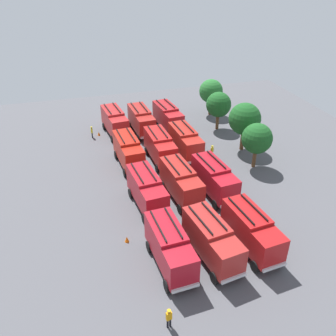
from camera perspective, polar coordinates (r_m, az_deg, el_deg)
The scene contains 24 objects.
ground_plane at distance 44.58m, azimuth 0.00°, elevation -1.55°, with size 64.84×64.84×0.00m, color #4C4C51.
fire_truck_0 at distance 55.31m, azimuth -8.39°, elevation 7.33°, with size 7.43×3.40×3.88m.
fire_truck_1 at distance 46.50m, azimuth -6.25°, elevation 2.78°, with size 7.34×3.13×3.88m.
fire_truck_2 at distance 38.60m, azimuth -3.35°, elevation -3.44°, with size 7.39×3.29×3.88m.
fire_truck_3 at distance 31.73m, azimuth 0.30°, elevation -12.27°, with size 7.34×3.12×3.88m.
fire_truck_4 at distance 55.28m, azimuth -4.23°, elevation 7.57°, with size 7.33×3.09×3.88m.
fire_truck_5 at distance 47.21m, azimuth -1.27°, elevation 3.42°, with size 7.29×2.99×3.88m.
fire_truck_6 at distance 39.93m, azimuth 2.06°, elevation -2.12°, with size 7.40×3.30×3.88m.
fire_truck_7 at distance 32.62m, azimuth 6.94°, elevation -11.11°, with size 7.47×3.58×3.88m.
fire_truck_8 at distance 56.39m, azimuth -0.03°, elevation 8.14°, with size 7.42×3.37×3.88m.
fire_truck_9 at distance 48.63m, azimuth 2.75°, elevation 4.25°, with size 7.32×3.08×3.88m.
fire_truck_10 at distance 40.86m, azimuth 7.31°, elevation -1.55°, with size 7.42×3.36×3.88m.
fire_truck_11 at distance 34.20m, azimuth 13.06°, elevation -9.49°, with size 7.42×3.37×3.88m.
firefighter_0 at distance 28.42m, azimuth 0.15°, elevation -22.48°, with size 0.31×0.45×1.82m.
firefighter_1 at distance 35.41m, azimuth 16.05°, elevation -11.00°, with size 0.40×0.48×1.64m.
firefighter_2 at distance 48.79m, azimuth 6.95°, elevation 2.66°, with size 0.46×0.47×1.82m.
firefighter_3 at distance 55.25m, azimuth -11.90°, elevation 5.63°, with size 0.42×0.29×1.75m.
tree_0 at distance 61.82m, azimuth 6.79°, elevation 11.91°, with size 3.92×3.92×6.08m.
tree_1 at distance 56.36m, azimuth 7.97°, elevation 9.84°, with size 3.83×3.83×5.94m.
tree_2 at distance 50.31m, azimuth 11.98°, elevation 7.54°, with size 4.37×4.37×6.77m.
tree_3 at distance 46.36m, azimuth 13.84°, elevation 4.51°, with size 3.84×3.84×5.96m.
traffic_cone_0 at distance 45.11m, azimuth 5.37°, elevation -0.73°, with size 0.51×0.51×0.73m, color #F2600C.
traffic_cone_1 at distance 35.41m, azimuth -6.50°, elevation -11.08°, with size 0.42×0.42×0.60m, color #F2600C.
traffic_cone_2 at distance 56.06m, azimuth -10.84°, elevation 5.33°, with size 0.39×0.39×0.56m, color #F2600C.
Camera 1 is at (36.19, -10.60, 23.77)m, focal length 38.70 mm.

